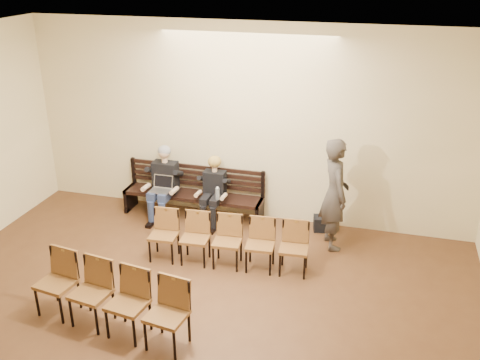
# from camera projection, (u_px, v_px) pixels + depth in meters

# --- Properties ---
(room_walls) EXTENTS (8.02, 10.01, 3.51)m
(room_walls) POSITION_uv_depth(u_px,v_px,m) (137.00, 170.00, 5.26)
(room_walls) COLOR beige
(room_walls) RESTS_ON ground
(bench) EXTENTS (2.60, 0.90, 0.45)m
(bench) POSITION_uv_depth(u_px,v_px,m) (193.00, 205.00, 9.82)
(bench) COLOR black
(bench) RESTS_ON ground
(seated_man) EXTENTS (0.55, 0.76, 1.31)m
(seated_man) POSITION_uv_depth(u_px,v_px,m) (164.00, 183.00, 9.67)
(seated_man) COLOR black
(seated_man) RESTS_ON ground
(seated_woman) EXTENTS (0.47, 0.65, 1.10)m
(seated_woman) POSITION_uv_depth(u_px,v_px,m) (213.00, 194.00, 9.48)
(seated_woman) COLOR black
(seated_woman) RESTS_ON ground
(laptop) EXTENTS (0.38, 0.31, 0.26)m
(laptop) POSITION_uv_depth(u_px,v_px,m) (160.00, 192.00, 9.51)
(laptop) COLOR silver
(laptop) RESTS_ON bench
(water_bottle) EXTENTS (0.08, 0.08, 0.24)m
(water_bottle) POSITION_uv_depth(u_px,v_px,m) (218.00, 199.00, 9.24)
(water_bottle) COLOR silver
(water_bottle) RESTS_ON bench
(bag) EXTENTS (0.40, 0.31, 0.26)m
(bag) POSITION_uv_depth(u_px,v_px,m) (324.00, 224.00, 9.35)
(bag) COLOR black
(bag) RESTS_ON ground
(passerby) EXTENTS (0.78, 0.92, 2.15)m
(passerby) POSITION_uv_depth(u_px,v_px,m) (335.00, 186.00, 8.51)
(passerby) COLOR #3D3732
(passerby) RESTS_ON ground
(chair_row_front) EXTENTS (2.50, 0.62, 0.81)m
(chair_row_front) POSITION_uv_depth(u_px,v_px,m) (227.00, 242.00, 8.21)
(chair_row_front) COLOR brown
(chair_row_front) RESTS_ON ground
(chair_row_back) EXTENTS (2.21, 0.79, 0.89)m
(chair_row_back) POSITION_uv_depth(u_px,v_px,m) (109.00, 299.00, 6.79)
(chair_row_back) COLOR brown
(chair_row_back) RESTS_ON ground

